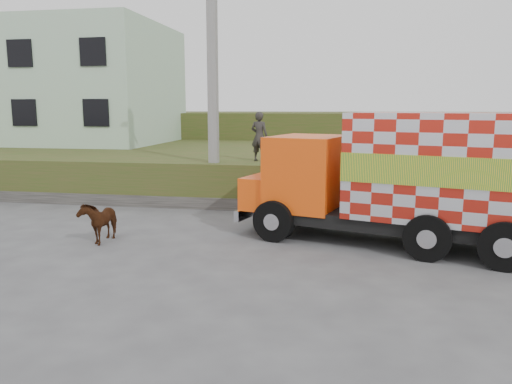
% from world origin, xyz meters
% --- Properties ---
extents(ground, '(120.00, 120.00, 0.00)m').
position_xyz_m(ground, '(0.00, 0.00, 0.00)').
color(ground, '#474749').
rests_on(ground, ground).
extents(embankment, '(40.00, 12.00, 1.50)m').
position_xyz_m(embankment, '(0.00, 10.00, 0.75)').
color(embankment, '#334D19').
rests_on(embankment, ground).
extents(embankment_far, '(40.00, 12.00, 3.00)m').
position_xyz_m(embankment_far, '(0.00, 22.00, 1.50)').
color(embankment_far, '#334D19').
rests_on(embankment_far, ground).
extents(retaining_strip, '(16.00, 0.50, 0.40)m').
position_xyz_m(retaining_strip, '(-2.00, 4.20, 0.20)').
color(retaining_strip, '#595651').
rests_on(retaining_strip, ground).
extents(building, '(10.00, 8.00, 6.00)m').
position_xyz_m(building, '(-11.00, 13.00, 4.50)').
color(building, '#A7C3A6').
rests_on(building, embankment).
extents(utility_pole, '(1.20, 0.30, 8.00)m').
position_xyz_m(utility_pole, '(-1.00, 4.60, 4.08)').
color(utility_pole, gray).
rests_on(utility_pole, ground).
extents(cargo_truck, '(7.57, 4.17, 3.22)m').
position_xyz_m(cargo_truck, '(4.74, 0.77, 1.66)').
color(cargo_truck, black).
rests_on(cargo_truck, ground).
extents(cow, '(0.59, 1.27, 1.06)m').
position_xyz_m(cow, '(-2.68, -0.27, 0.53)').
color(cow, black).
rests_on(cow, ground).
extents(pedestrian, '(0.70, 0.55, 1.70)m').
position_xyz_m(pedestrian, '(0.42, 5.35, 2.35)').
color(pedestrian, '#32302C').
rests_on(pedestrian, embankment).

